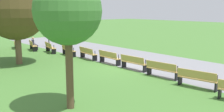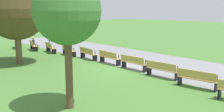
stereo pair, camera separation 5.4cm
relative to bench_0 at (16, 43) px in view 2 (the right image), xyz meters
The scene contains 15 objects.
ground_plane 12.64m from the bench_0, ahead, with size 120.00×120.00×0.00m, color #477A33.
path_paving 13.39m from the bench_0, 21.58° to the left, with size 39.61×5.97×0.01m, color gray.
bench_0 is the anchor object (origin of this frame).
bench_1 2.30m from the bench_0, 17.40° to the left, with size 1.94×0.97×0.89m.
bench_2 4.61m from the bench_0, 15.66° to the left, with size 1.94×0.86×0.89m.
bench_3 6.90m from the bench_0, 13.92° to the left, with size 1.94×0.75×0.89m.
bench_4 9.20m from the bench_0, 12.18° to the left, with size 1.92×0.64×0.89m.
bench_5 11.48m from the bench_0, 10.44° to the left, with size 1.90×0.53×0.89m.
bench_6 13.75m from the bench_0, ahead, with size 1.90×0.53×0.89m.
bench_7 16.01m from the bench_0, ahead, with size 1.92×0.64×0.89m.
bench_8 18.26m from the bench_0, ahead, with size 1.94×0.75×0.89m.
person_seated 2.33m from the bench_0, 21.34° to the left, with size 0.43×0.58×1.20m.
tree_2 8.30m from the bench_0, 19.31° to the right, with size 4.12×4.12×5.76m.
tree_3 17.19m from the bench_0, 14.29° to the right, with size 2.46×2.46×4.86m.
lamp_post 4.01m from the bench_0, 68.71° to the left, with size 0.32×0.32×4.44m.
Camera 2 is at (12.00, -11.19, 3.69)m, focal length 41.36 mm.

